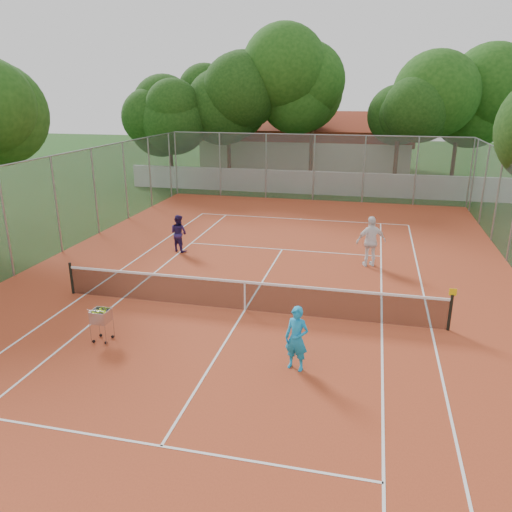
% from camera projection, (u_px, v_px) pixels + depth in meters
% --- Properties ---
extents(ground, '(120.00, 120.00, 0.00)m').
position_uv_depth(ground, '(245.00, 311.00, 15.40)').
color(ground, '#14370F').
rests_on(ground, ground).
extents(court_pad, '(18.00, 34.00, 0.02)m').
position_uv_depth(court_pad, '(245.00, 310.00, 15.40)').
color(court_pad, '#AC4121').
rests_on(court_pad, ground).
extents(court_lines, '(10.98, 23.78, 0.01)m').
position_uv_depth(court_lines, '(245.00, 310.00, 15.39)').
color(court_lines, white).
rests_on(court_lines, court_pad).
extents(tennis_net, '(11.88, 0.10, 0.98)m').
position_uv_depth(tennis_net, '(245.00, 295.00, 15.24)').
color(tennis_net, black).
rests_on(tennis_net, court_pad).
extents(perimeter_fence, '(18.00, 34.00, 4.00)m').
position_uv_depth(perimeter_fence, '(244.00, 249.00, 14.77)').
color(perimeter_fence, slate).
rests_on(perimeter_fence, ground).
extents(boundary_wall, '(26.00, 0.30, 1.50)m').
position_uv_depth(boundary_wall, '(317.00, 183.00, 32.73)').
color(boundary_wall, silver).
rests_on(boundary_wall, ground).
extents(clubhouse, '(16.40, 9.00, 4.40)m').
position_uv_depth(clubhouse, '(307.00, 145.00, 41.96)').
color(clubhouse, beige).
rests_on(clubhouse, ground).
extents(tropical_trees, '(29.00, 19.00, 10.00)m').
position_uv_depth(tropical_trees, '(324.00, 114.00, 34.18)').
color(tropical_trees, black).
rests_on(tropical_trees, ground).
extents(player_near, '(0.67, 0.53, 1.62)m').
position_uv_depth(player_near, '(297.00, 339.00, 11.90)').
color(player_near, '#1894D3').
rests_on(player_near, court_pad).
extents(player_far_left, '(0.93, 0.83, 1.57)m').
position_uv_depth(player_far_left, '(179.00, 233.00, 20.88)').
color(player_far_left, '#2A1B53').
rests_on(player_far_left, court_pad).
extents(player_far_right, '(1.24, 0.84, 1.96)m').
position_uv_depth(player_far_right, '(371.00, 242.00, 19.01)').
color(player_far_right, white).
rests_on(player_far_right, court_pad).
extents(ball_hopper, '(0.54, 0.54, 0.99)m').
position_uv_depth(ball_hopper, '(102.00, 324.00, 13.34)').
color(ball_hopper, '#AFAFB6').
rests_on(ball_hopper, court_pad).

